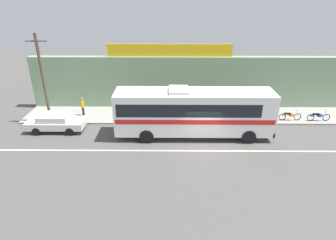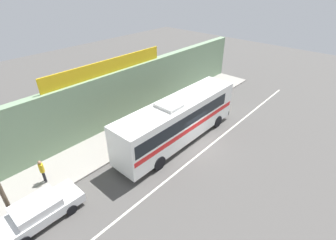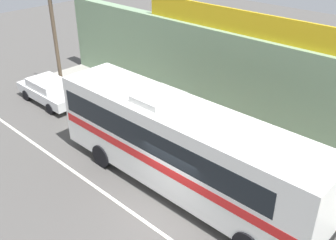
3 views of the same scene
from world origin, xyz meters
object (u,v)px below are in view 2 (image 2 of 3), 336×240
object	(u,v)px
intercity_bus	(178,119)
motorcycle_purple	(222,87)
motorcycle_red	(184,108)
motorcycle_orange	(209,93)
pedestrian_near_shop	(42,170)
parked_car	(39,211)

from	to	relation	value
intercity_bus	motorcycle_purple	world-z (taller)	intercity_bus
motorcycle_red	motorcycle_orange	bearing A→B (deg)	0.73
motorcycle_red	pedestrian_near_shop	bearing A→B (deg)	176.34
motorcycle_purple	pedestrian_near_shop	xyz separation A→B (m)	(-20.00, 0.89, 0.56)
parked_car	pedestrian_near_shop	world-z (taller)	pedestrian_near_shop
parked_car	motorcycle_purple	world-z (taller)	parked_car
intercity_bus	motorcycle_orange	bearing A→B (deg)	16.98
parked_car	motorcycle_purple	bearing A→B (deg)	4.53
parked_car	motorcycle_orange	distance (m)	19.16
motorcycle_red	pedestrian_near_shop	xyz separation A→B (m)	(-13.28, 0.85, 0.56)
motorcycle_orange	pedestrian_near_shop	world-z (taller)	pedestrian_near_shop
intercity_bus	motorcycle_red	distance (m)	4.98
intercity_bus	motorcycle_orange	size ratio (longest dim) A/B	6.17
pedestrian_near_shop	motorcycle_orange	bearing A→B (deg)	-2.58
parked_car	motorcycle_red	size ratio (longest dim) A/B	2.30
intercity_bus	motorcycle_purple	bearing A→B (deg)	12.95
parked_car	motorcycle_red	distance (m)	14.82
motorcycle_red	pedestrian_near_shop	world-z (taller)	pedestrian_near_shop
parked_car	motorcycle_orange	xyz separation A→B (m)	(19.07, 1.79, -0.17)
parked_car	pedestrian_near_shop	size ratio (longest dim) A/B	2.63
motorcycle_orange	motorcycle_red	distance (m)	4.36
intercity_bus	parked_car	world-z (taller)	intercity_bus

